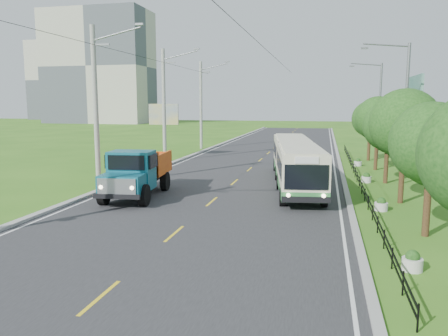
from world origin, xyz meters
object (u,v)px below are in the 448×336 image
(tree_back, at_px, (371,121))
(billboard_right, at_px, (413,102))
(streetlight_mid, at_px, (403,109))
(streetlight_far, at_px, (378,107))
(billboard_left, at_px, (164,118))
(dump_truck, at_px, (137,170))
(tree_fifth, at_px, (378,121))
(pole_mid, at_px, (164,105))
(pole_far, at_px, (201,105))
(bus, at_px, (295,160))
(planter_far, at_px, (358,163))
(planter_mid, at_px, (366,178))
(tree_second, at_px, (432,148))
(pole_near, at_px, (96,106))
(tree_fourth, at_px, (389,129))
(tree_third, at_px, (405,127))
(planter_front, at_px, (412,262))
(planter_near, at_px, (381,205))

(tree_back, relative_size, billboard_right, 0.75)
(streetlight_mid, distance_m, streetlight_far, 14.00)
(billboard_left, xyz_separation_m, dump_truck, (5.08, -17.66, -2.35))
(tree_fifth, bearing_deg, pole_mid, 177.29)
(pole_far, relative_size, bus, 0.68)
(pole_mid, relative_size, planter_far, 14.93)
(streetlight_far, height_order, billboard_left, streetlight_far)
(planter_mid, bearing_deg, streetlight_mid, 0.00)
(tree_second, bearing_deg, billboard_left, 131.52)
(pole_near, bearing_deg, bus, 13.07)
(pole_mid, distance_m, tree_second, 26.20)
(pole_near, distance_m, streetlight_mid, 19.56)
(tree_fourth, xyz_separation_m, tree_back, (0.00, 12.00, 0.07))
(streetlight_far, distance_m, billboard_right, 8.18)
(tree_third, relative_size, tree_back, 1.09)
(pole_mid, xyz_separation_m, tree_back, (18.12, 5.14, -1.44))
(planter_front, height_order, dump_truck, dump_truck)
(streetlight_far, distance_m, planter_front, 30.42)
(streetlight_mid, xyz_separation_m, billboard_right, (1.66, 6.00, 0.44))
(streetlight_mid, distance_m, planter_front, 16.78)
(billboard_right, bearing_deg, tree_back, 111.70)
(planter_mid, bearing_deg, tree_third, -77.90)
(pole_near, xyz_separation_m, tree_fourth, (18.12, 5.14, -1.51))
(pole_far, bearing_deg, planter_near, -58.01)
(streetlight_mid, height_order, dump_truck, streetlight_mid)
(pole_far, height_order, tree_back, pole_far)
(pole_mid, bearing_deg, planter_near, -41.65)
(pole_far, xyz_separation_m, tree_fifth, (18.12, -12.86, -1.24))
(tree_fifth, relative_size, streetlight_mid, 0.64)
(pole_near, xyz_separation_m, billboard_right, (20.56, 11.00, 0.25))
(planter_front, distance_m, planter_far, 24.00)
(pole_near, height_order, tree_third, pole_near)
(dump_truck, bearing_deg, tree_fifth, 38.22)
(tree_fifth, xyz_separation_m, planter_mid, (-1.26, -6.14, -3.57))
(tree_third, bearing_deg, tree_back, 90.00)
(tree_fifth, height_order, planter_far, tree_fifth)
(pole_far, distance_m, tree_back, 19.43)
(tree_fourth, xyz_separation_m, streetlight_mid, (0.79, -0.14, 1.32))
(tree_second, xyz_separation_m, tree_fifth, (0.00, 18.00, 0.33))
(billboard_right, bearing_deg, pole_mid, 177.22)
(tree_fifth, bearing_deg, planter_mid, -101.56)
(tree_fifth, distance_m, bus, 10.39)
(tree_fourth, bearing_deg, tree_third, -90.00)
(tree_fourth, bearing_deg, planter_front, -94.45)
(bus, bearing_deg, billboard_right, 36.46)
(pole_mid, xyz_separation_m, planter_far, (16.86, 1.00, -4.81))
(pole_far, bearing_deg, billboard_left, -97.83)
(tree_fifth, height_order, planter_front, tree_fifth)
(dump_truck, bearing_deg, bus, 27.37)
(pole_near, distance_m, bus, 13.04)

